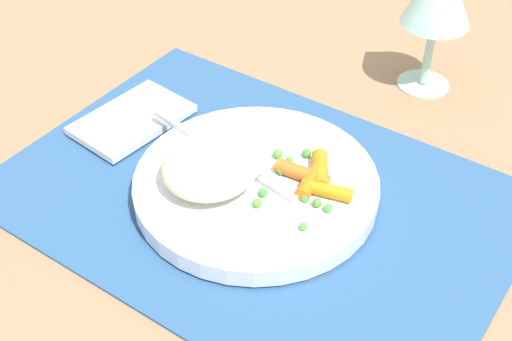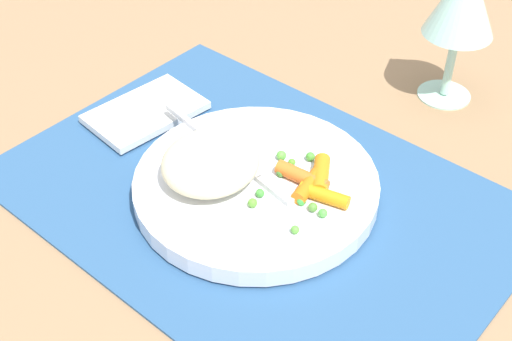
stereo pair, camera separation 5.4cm
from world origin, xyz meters
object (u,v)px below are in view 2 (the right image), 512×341
object	(u,v)px
rice_mound	(211,162)
wine_glass	(463,1)
carrot_portion	(314,182)
plate	(256,186)
fork	(238,161)
napkin	(146,112)

from	to	relation	value
rice_mound	wine_glass	world-z (taller)	wine_glass
rice_mound	carrot_portion	bearing A→B (deg)	33.32
plate	wine_glass	xyz separation A→B (m)	(0.05, 0.27, 0.10)
plate	wine_glass	size ratio (longest dim) A/B	1.41
carrot_portion	fork	distance (m)	0.08
rice_mound	napkin	distance (m)	0.15
napkin	carrot_portion	bearing A→B (deg)	2.14
plate	carrot_portion	bearing A→B (deg)	27.94
carrot_portion	fork	xyz separation A→B (m)	(-0.08, -0.02, -0.00)
napkin	rice_mound	bearing A→B (deg)	-17.35
plate	napkin	xyz separation A→B (m)	(-0.18, 0.02, -0.01)
rice_mound	carrot_portion	distance (m)	0.10
fork	wine_glass	xyz separation A→B (m)	(0.08, 0.27, 0.09)
plate	carrot_portion	size ratio (longest dim) A/B	2.86
rice_mound	fork	xyz separation A→B (m)	(0.00, 0.03, -0.02)
rice_mound	carrot_portion	size ratio (longest dim) A/B	1.16
napkin	plate	bearing A→B (deg)	-5.65
carrot_portion	napkin	bearing A→B (deg)	-177.86
wine_glass	fork	bearing A→B (deg)	-106.27
plate	fork	distance (m)	0.03
carrot_portion	fork	bearing A→B (deg)	-164.58
plate	fork	size ratio (longest dim) A/B	1.19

